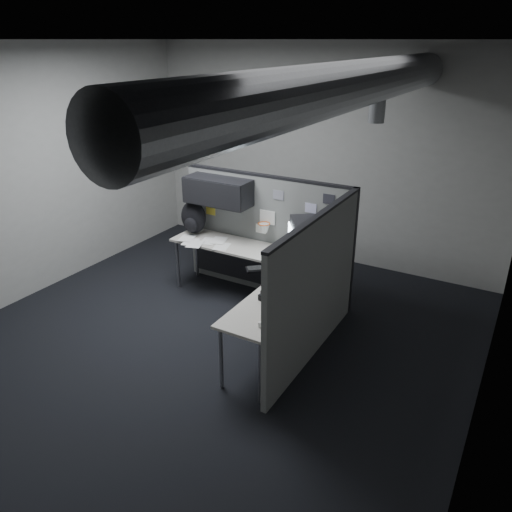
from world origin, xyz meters
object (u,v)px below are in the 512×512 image
Objects in this scene: phone at (273,296)px; backpack at (193,218)px; desk at (259,269)px; monitor at (311,240)px; keyboard at (264,269)px.

backpack is (-1.86, 1.15, 0.18)m from phone.
phone is (0.62, -0.79, 0.16)m from desk.
backpack is (-1.25, 0.36, 0.34)m from desk.
monitor reaches higher than backpack.
monitor is at bearing -3.95° from backpack.
desk is at bearing -141.91° from monitor.
desk is 0.32m from keyboard.
backpack is at bearing 163.94° from desk.
backpack is at bearing -171.66° from monitor.
phone is at bearing -75.41° from monitor.
phone reaches higher than keyboard.
keyboard is 1.51× the size of phone.
keyboard is (0.19, -0.21, 0.13)m from desk.
desk is at bearing -17.56° from backpack.
phone reaches higher than desk.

